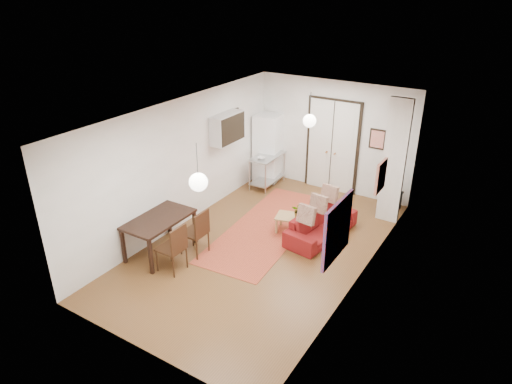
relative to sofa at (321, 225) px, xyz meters
The scene contains 27 objects.
floor 1.38m from the sofa, 129.04° to the right, with size 7.00×7.00×0.00m, color brown.
ceiling 2.95m from the sofa, 129.04° to the right, with size 4.20×7.00×0.02m, color silver.
wall_back 2.85m from the sofa, 109.21° to the left, with size 4.20×0.02×2.90m, color white.
wall_front 4.78m from the sofa, 100.61° to the right, with size 4.20×0.02×2.90m, color white.
wall_left 3.35m from the sofa, 160.39° to the right, with size 0.02×7.00×2.90m, color white.
wall_right 2.01m from the sofa, 40.14° to the right, with size 0.02×7.00×2.90m, color white.
double_doors 2.71m from the sofa, 109.54° to the left, with size 1.44×0.06×2.50m, color silver.
stub_partition 2.15m from the sofa, 56.36° to the left, with size 0.50×0.10×2.90m, color white.
wall_cabinet 3.24m from the sofa, behind, with size 0.35×1.00×0.70m, color silver.
painting_popart 2.95m from the sofa, 62.04° to the right, with size 0.05×1.00×1.00m, color red.
painting_abstract 1.97m from the sofa, 11.64° to the right, with size 0.05×0.50×0.60m, color #F6ECCD.
poster_back 2.77m from the sofa, 83.00° to the left, with size 0.40×0.03×0.50m, color red.
print_left 3.50m from the sofa, 162.03° to the left, with size 0.03×0.44×0.54m, color #A06242.
pendant_back 2.35m from the sofa, 131.97° to the left, with size 0.30×0.30×0.80m.
pendant_front 3.73m from the sofa, 105.61° to the right, with size 0.30×0.30×0.80m.
kilim_rug 1.24m from the sofa, 165.58° to the right, with size 1.52×4.05×0.01m, color #B0462C.
sofa is the anchor object (origin of this frame).
coffee_table 0.59m from the sofa, 166.12° to the right, with size 0.94×0.67×0.38m.
potted_plant 0.57m from the sofa, 163.31° to the right, with size 0.29×0.33×0.37m, color #2C632C.
kitchen_counter 2.97m from the sofa, 144.25° to the left, with size 0.59×1.14×0.87m.
bowl 2.86m from the sofa, 149.26° to the left, with size 0.20×0.20×0.05m, color silver.
soap_bottle 3.22m from the sofa, 141.09° to the left, with size 0.08×0.08×0.18m, color teal.
fridge 3.41m from the sofa, 141.13° to the left, with size 0.66×0.66×1.86m, color white.
dining_table 3.47m from the sofa, 137.27° to the right, with size 0.84×1.45×0.80m.
dining_chair_near 2.71m from the sofa, 135.64° to the right, with size 0.48×0.67×0.99m.
dining_chair_far 3.24m from the sofa, 126.72° to the right, with size 0.48×0.67×0.99m.
black_side_chair 2.38m from the sofa, 67.67° to the left, with size 0.50×0.50×0.91m.
Camera 1 is at (4.22, -7.08, 5.16)m, focal length 32.00 mm.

